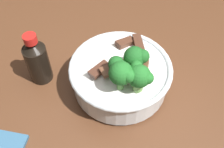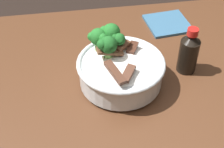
{
  "view_description": "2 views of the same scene",
  "coord_description": "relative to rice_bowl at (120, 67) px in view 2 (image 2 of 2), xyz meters",
  "views": [
    {
      "loc": [
        -0.07,
        -0.4,
        1.32
      ],
      "look_at": [
        -0.18,
        -0.04,
        0.86
      ],
      "focal_mm": 42.02,
      "sensor_mm": 36.0,
      "label": 1
    },
    {
      "loc": [
        -0.04,
        0.55,
        1.42
      ],
      "look_at": [
        -0.13,
        -0.03,
        0.88
      ],
      "focal_mm": 52.54,
      "sensor_mm": 36.0,
      "label": 2
    }
  ],
  "objects": [
    {
      "name": "soy_sauce_bottle",
      "position": [
        -0.19,
        -0.02,
        0.0
      ],
      "size": [
        0.05,
        0.05,
        0.13
      ],
      "color": "black",
      "rests_on": "dining_table"
    },
    {
      "name": "folded_napkin",
      "position": [
        -0.2,
        -0.24,
        -0.05
      ],
      "size": [
        0.14,
        0.14,
        0.01
      ],
      "primitive_type": "cube",
      "rotation": [
        0.0,
        0.0,
        0.1
      ],
      "color": "#386689",
      "rests_on": "dining_table"
    },
    {
      "name": "rice_bowl",
      "position": [
        0.0,
        0.0,
        0.0
      ],
      "size": [
        0.22,
        0.22,
        0.14
      ],
      "color": "silver",
      "rests_on": "dining_table"
    },
    {
      "name": "dining_table",
      "position": [
        0.16,
        0.05,
        -0.15
      ],
      "size": [
        1.3,
        0.85,
        0.83
      ],
      "color": "#56331E",
      "rests_on": "ground"
    }
  ]
}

